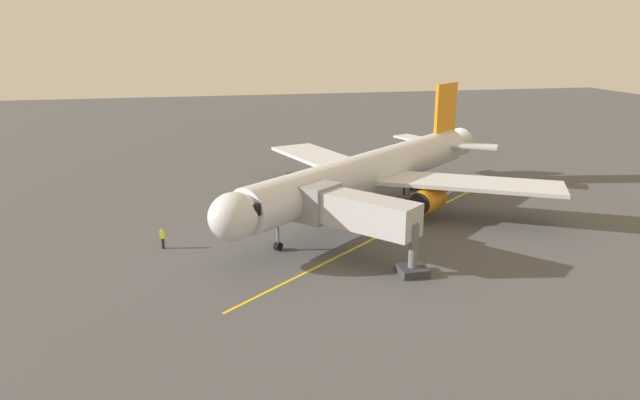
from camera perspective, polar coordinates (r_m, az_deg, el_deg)
ground_plane at (r=59.46m, az=3.79°, el=-0.31°), size 220.00×220.00×0.00m
apron_lead_in_line at (r=51.47m, az=6.99°, el=-3.07°), size 31.16×25.46×0.01m
airplane at (r=56.02m, az=5.26°, el=2.86°), size 33.94×32.03×11.50m
jet_bridge at (r=44.17m, az=3.06°, el=-1.13°), size 8.82×10.07×5.40m
ground_crew_marshaller at (r=48.46m, az=-15.46°, el=-3.70°), size 0.46×0.36×1.71m
ground_crew_wing_walker at (r=62.87m, az=8.42°, el=1.31°), size 0.37×0.46×1.71m
tug_near_nose at (r=65.70m, az=-3.01°, el=1.96°), size 2.69×2.26×1.50m
baggage_cart_portside at (r=65.58m, az=9.81°, el=1.67°), size 2.57×2.95×1.27m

